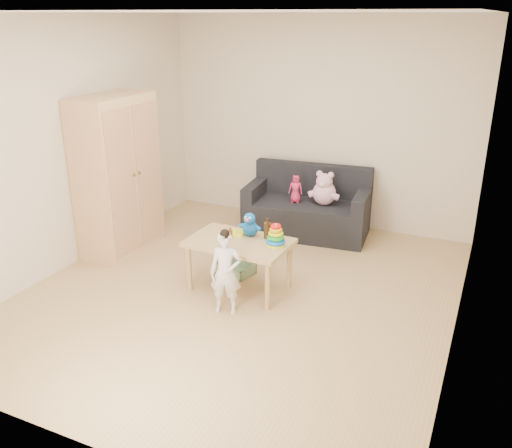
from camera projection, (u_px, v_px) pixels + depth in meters
The scene contains 13 objects.
room at pixel (240, 166), 4.91m from camera, with size 4.50×4.50×4.50m.
wardrobe at pixel (117, 175), 6.09m from camera, with size 0.49×0.99×1.78m, color tan.
sofa at pixel (306, 218), 6.76m from camera, with size 1.49×0.75×0.42m, color black.
play_table at pixel (239, 265), 5.38m from camera, with size 0.99×0.62×0.52m, color tan.
storage_bin at pixel (235, 268), 5.77m from camera, with size 0.37×0.28×0.11m, color gray, non-canonical shape.
toddler at pixel (226, 274), 4.91m from camera, with size 0.29×0.19×0.78m, color silver.
pink_bear at pixel (324, 191), 6.54m from camera, with size 0.31×0.26×0.35m, color #E8ABC5, non-canonical shape.
doll at pixel (296, 189), 6.62m from camera, with size 0.17×0.12×0.34m, color #DB295C.
ring_stacker at pixel (276, 237), 5.15m from camera, with size 0.19×0.19×0.22m.
brown_bottle at pixel (268, 230), 5.31m from camera, with size 0.07×0.07×0.21m.
blue_plush at pixel (250, 224), 5.36m from camera, with size 0.20×0.16×0.25m, color blue, non-canonical shape.
wooden_figure at pixel (230, 233), 5.31m from camera, with size 0.05×0.04×0.12m, color brown, non-canonical shape.
yellow_book at pixel (235, 233), 5.45m from camera, with size 0.18×0.18×0.01m, color yellow.
Camera 1 is at (2.12, -4.28, 2.58)m, focal length 38.00 mm.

